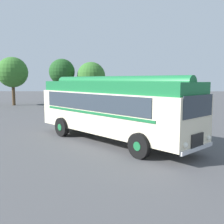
% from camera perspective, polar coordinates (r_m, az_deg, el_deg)
% --- Properties ---
extents(ground_plane, '(120.00, 120.00, 0.00)m').
position_cam_1_polar(ground_plane, '(14.76, 0.24, -5.89)').
color(ground_plane, '#474749').
extents(vintage_bus, '(8.74, 8.97, 3.49)m').
position_cam_1_polar(vintage_bus, '(13.95, -0.05, 1.25)').
color(vintage_bus, beige).
rests_on(vintage_bus, ground).
extents(car_near_left, '(2.41, 4.40, 1.66)m').
position_cam_1_polar(car_near_left, '(27.24, -4.64, 1.87)').
color(car_near_left, '#4C5156').
rests_on(car_near_left, ground).
extents(car_mid_left, '(2.08, 4.26, 1.66)m').
position_cam_1_polar(car_mid_left, '(26.98, 1.19, 1.84)').
color(car_mid_left, '#144C28').
rests_on(car_mid_left, ground).
extents(tree_far_left, '(3.86, 3.86, 6.17)m').
position_cam_1_polar(tree_far_left, '(36.06, -20.75, 8.02)').
color(tree_far_left, '#4C3823').
rests_on(tree_far_left, ground).
extents(tree_left_of_centre, '(3.36, 3.36, 6.01)m').
position_cam_1_polar(tree_left_of_centre, '(35.27, -10.84, 8.59)').
color(tree_left_of_centre, '#4C3823').
rests_on(tree_left_of_centre, ground).
extents(tree_centre, '(3.67, 3.67, 5.58)m').
position_cam_1_polar(tree_centre, '(34.39, -4.55, 7.78)').
color(tree_centre, '#4C3823').
rests_on(tree_centre, ground).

